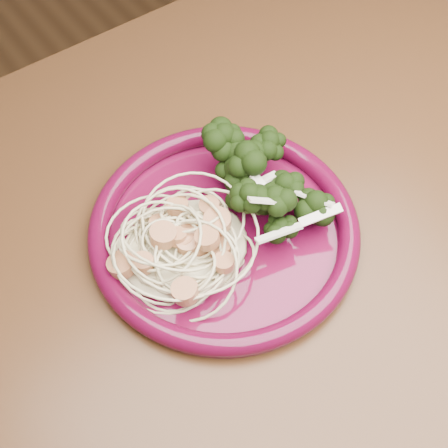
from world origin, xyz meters
TOP-DOWN VIEW (x-y plane):
  - dining_table at (0.00, 0.00)m, footprint 1.20×0.80m
  - dinner_plate at (-0.09, 0.05)m, footprint 0.30×0.30m
  - spaghetti_pile at (-0.14, 0.05)m, footprint 0.14×0.13m
  - scallop_cluster at (-0.14, 0.05)m, footprint 0.14×0.14m
  - broccoli_pile at (-0.04, 0.04)m, footprint 0.11×0.17m
  - onion_garnish at (-0.04, 0.04)m, footprint 0.08×0.11m

SIDE VIEW (x-z plane):
  - dining_table at x=0.00m, z-range 0.28..1.03m
  - dinner_plate at x=-0.09m, z-range 0.75..0.77m
  - spaghetti_pile at x=-0.14m, z-range 0.76..0.79m
  - broccoli_pile at x=-0.04m, z-range 0.76..0.81m
  - scallop_cluster at x=-0.14m, z-range 0.79..0.83m
  - onion_garnish at x=-0.04m, z-range 0.79..0.84m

